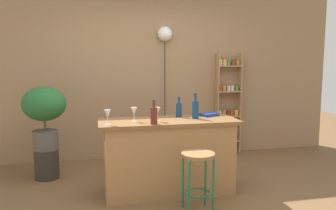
% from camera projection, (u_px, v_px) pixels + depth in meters
% --- Properties ---
extents(ground, '(12.00, 12.00, 0.00)m').
position_uv_depth(ground, '(174.00, 202.00, 3.95)').
color(ground, brown).
extents(back_wall, '(6.40, 0.10, 2.80)m').
position_uv_depth(back_wall, '(146.00, 71.00, 5.65)').
color(back_wall, '#997551').
rests_on(back_wall, ground).
extents(kitchen_counter, '(1.63, 0.61, 0.89)m').
position_uv_depth(kitchen_counter, '(168.00, 156.00, 4.18)').
color(kitchen_counter, '#9E7042').
rests_on(kitchen_counter, ground).
extents(bar_stool, '(0.35, 0.35, 0.64)m').
position_uv_depth(bar_stool, '(198.00, 168.00, 3.64)').
color(bar_stool, '#196642').
rests_on(bar_stool, ground).
extents(spice_shelf, '(0.42, 0.15, 1.69)m').
position_uv_depth(spice_shelf, '(228.00, 102.00, 5.88)').
color(spice_shelf, '#A87F51').
rests_on(spice_shelf, ground).
extents(plant_stool, '(0.32, 0.32, 0.40)m').
position_uv_depth(plant_stool, '(47.00, 164.00, 4.70)').
color(plant_stool, '#2D2823').
rests_on(plant_stool, ground).
extents(potted_plant, '(0.57, 0.51, 0.84)m').
position_uv_depth(potted_plant, '(44.00, 110.00, 4.61)').
color(potted_plant, '#514C47').
rests_on(potted_plant, plant_stool).
extents(bottle_soda_blue, '(0.07, 0.07, 0.25)m').
position_uv_depth(bottle_soda_blue, '(179.00, 109.00, 4.32)').
color(bottle_soda_blue, navy).
rests_on(bottle_soda_blue, kitchen_counter).
extents(bottle_olive_oil, '(0.08, 0.08, 0.31)m').
position_uv_depth(bottle_olive_oil, '(195.00, 109.00, 4.20)').
color(bottle_olive_oil, navy).
rests_on(bottle_olive_oil, kitchen_counter).
extents(bottle_wine_red, '(0.08, 0.08, 0.27)m').
position_uv_depth(bottle_wine_red, '(154.00, 115.00, 3.84)').
color(bottle_wine_red, '#5B2319').
rests_on(bottle_wine_red, kitchen_counter).
extents(wine_glass_left, '(0.07, 0.07, 0.16)m').
position_uv_depth(wine_glass_left, '(108.00, 114.00, 3.80)').
color(wine_glass_left, silver).
rests_on(wine_glass_left, kitchen_counter).
extents(wine_glass_center, '(0.07, 0.07, 0.16)m').
position_uv_depth(wine_glass_center, '(134.00, 111.00, 4.00)').
color(wine_glass_center, silver).
rests_on(wine_glass_center, kitchen_counter).
extents(wine_glass_right, '(0.07, 0.07, 0.16)m').
position_uv_depth(wine_glass_right, '(157.00, 111.00, 4.01)').
color(wine_glass_right, silver).
rests_on(wine_glass_right, kitchen_counter).
extents(cookbook, '(0.25, 0.22, 0.03)m').
position_uv_depth(cookbook, '(209.00, 115.00, 4.40)').
color(cookbook, navy).
rests_on(cookbook, kitchen_counter).
extents(pendant_globe_light, '(0.23, 0.23, 2.11)m').
position_uv_depth(pendant_globe_light, '(165.00, 35.00, 5.53)').
color(pendant_globe_light, black).
rests_on(pendant_globe_light, ground).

